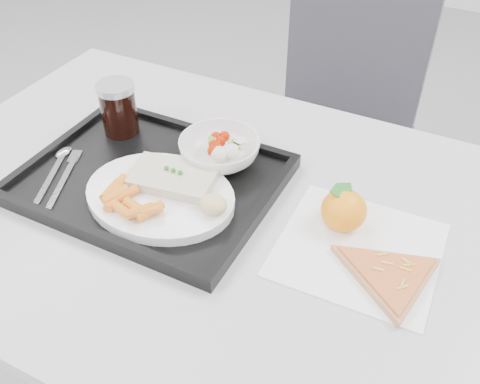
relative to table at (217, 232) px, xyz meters
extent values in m
cube|color=silver|center=(0.00, 0.00, 0.05)|extent=(1.20, 0.80, 0.03)
cylinder|color=#47474C|center=(-0.54, 0.34, -0.32)|extent=(0.04, 0.04, 0.72)
cube|color=#3B3A41|center=(0.00, 0.66, -0.23)|extent=(0.43, 0.43, 0.04)
cube|color=#3B3A41|center=(0.00, 0.85, 0.02)|extent=(0.42, 0.04, 0.46)
cylinder|color=#47474C|center=(-0.18, 0.48, -0.47)|extent=(0.02, 0.02, 0.43)
cylinder|color=#47474C|center=(0.18, 0.48, -0.47)|extent=(0.02, 0.02, 0.43)
cylinder|color=#47474C|center=(-0.18, 0.84, -0.47)|extent=(0.02, 0.02, 0.43)
cylinder|color=#47474C|center=(0.18, 0.84, -0.47)|extent=(0.02, 0.02, 0.43)
cube|color=black|center=(-0.13, 0.00, 0.07)|extent=(0.45, 0.35, 0.01)
cube|color=black|center=(-0.13, 0.16, 0.09)|extent=(0.45, 0.02, 0.01)
cube|color=black|center=(-0.13, -0.17, 0.09)|extent=(0.45, 0.02, 0.01)
cube|color=black|center=(0.08, 0.00, 0.09)|extent=(0.02, 0.32, 0.01)
cube|color=black|center=(-0.35, 0.00, 0.09)|extent=(0.02, 0.32, 0.01)
cylinder|color=white|center=(-0.08, -0.05, 0.09)|extent=(0.27, 0.27, 0.02)
cube|color=beige|center=(-0.08, -0.01, 0.11)|extent=(0.16, 0.11, 0.02)
sphere|color=#236B1C|center=(-0.09, -0.01, 0.12)|extent=(0.01, 0.01, 0.01)
sphere|color=#236B1C|center=(-0.08, -0.01, 0.12)|extent=(0.01, 0.01, 0.01)
sphere|color=#236B1C|center=(-0.06, -0.01, 0.12)|extent=(0.01, 0.01, 0.01)
ellipsoid|color=#D9B77F|center=(0.02, -0.05, 0.12)|extent=(0.06, 0.06, 0.03)
imported|color=white|center=(-0.05, 0.10, 0.11)|extent=(0.15, 0.15, 0.05)
cylinder|color=black|center=(-0.27, 0.10, 0.13)|extent=(0.07, 0.07, 0.10)
cylinder|color=#A5A8AD|center=(-0.27, 0.10, 0.18)|extent=(0.07, 0.07, 0.01)
cube|color=silver|center=(-0.30, -0.09, 0.08)|extent=(0.07, 0.14, 0.00)
ellipsoid|color=silver|center=(-0.33, -0.02, 0.09)|extent=(0.04, 0.05, 0.01)
cube|color=silver|center=(-0.27, -0.09, 0.08)|extent=(0.07, 0.14, 0.00)
cube|color=silver|center=(-0.30, -0.02, 0.08)|extent=(0.03, 0.04, 0.00)
cube|color=white|center=(0.26, 0.01, 0.07)|extent=(0.26, 0.25, 0.00)
ellipsoid|color=#FF5609|center=(0.21, 0.05, 0.10)|extent=(0.08, 0.08, 0.07)
cube|color=#236B1C|center=(0.21, 0.05, 0.13)|extent=(0.05, 0.06, 0.02)
cube|color=#236B1C|center=(0.21, 0.05, 0.13)|extent=(0.05, 0.03, 0.02)
cylinder|color=tan|center=(0.32, -0.03, 0.08)|extent=(0.23, 0.23, 0.01)
cylinder|color=#AF3910|center=(0.32, -0.03, 0.08)|extent=(0.21, 0.21, 0.00)
cube|color=#EABC47|center=(0.31, -0.02, 0.09)|extent=(0.02, 0.01, 0.00)
cube|color=#EABC47|center=(0.34, -0.05, 0.09)|extent=(0.00, 0.02, 0.00)
cube|color=#EABC47|center=(0.34, -0.05, 0.09)|extent=(0.01, 0.02, 0.00)
cube|color=#EABC47|center=(0.30, -0.04, 0.09)|extent=(0.02, 0.01, 0.00)
cube|color=#EABC47|center=(0.33, 0.00, 0.09)|extent=(0.02, 0.01, 0.00)
cube|color=#EABC47|center=(0.34, -0.02, 0.09)|extent=(0.02, 0.00, 0.00)
cube|color=#EABC47|center=(0.34, -0.01, 0.09)|extent=(0.02, 0.01, 0.00)
cube|color=#EABC47|center=(0.30, 0.00, 0.09)|extent=(0.02, 0.01, 0.00)
cylinder|color=orange|center=(-0.07, -0.12, 0.12)|extent=(0.04, 0.05, 0.02)
cylinder|color=orange|center=(-0.14, -0.08, 0.11)|extent=(0.03, 0.05, 0.02)
cylinder|color=orange|center=(-0.09, -0.11, 0.11)|extent=(0.05, 0.03, 0.02)
cylinder|color=orange|center=(-0.06, -0.11, 0.12)|extent=(0.05, 0.05, 0.02)
cylinder|color=orange|center=(-0.06, -0.10, 0.11)|extent=(0.03, 0.05, 0.02)
cylinder|color=orange|center=(-0.11, -0.12, 0.11)|extent=(0.05, 0.03, 0.02)
cylinder|color=orange|center=(-0.14, -0.11, 0.11)|extent=(0.04, 0.05, 0.02)
cylinder|color=orange|center=(-0.15, -0.10, 0.12)|extent=(0.02, 0.05, 0.02)
cylinder|color=orange|center=(-0.12, -0.09, 0.11)|extent=(0.03, 0.05, 0.02)
cylinder|color=orange|center=(-0.13, -0.10, 0.11)|extent=(0.03, 0.05, 0.02)
sphere|color=#A61900|center=(-0.05, 0.08, 0.12)|extent=(0.02, 0.02, 0.02)
sphere|color=#A61900|center=(-0.05, 0.11, 0.12)|extent=(0.02, 0.02, 0.02)
sphere|color=#A61900|center=(-0.05, 0.13, 0.12)|extent=(0.02, 0.02, 0.02)
sphere|color=#A61900|center=(-0.05, 0.09, 0.12)|extent=(0.02, 0.02, 0.02)
sphere|color=#A61900|center=(-0.05, 0.09, 0.12)|extent=(0.02, 0.02, 0.02)
sphere|color=#A61900|center=(-0.06, 0.12, 0.12)|extent=(0.02, 0.02, 0.02)
ellipsoid|color=silver|center=(-0.01, 0.12, 0.12)|extent=(0.03, 0.03, 0.02)
ellipsoid|color=silver|center=(-0.02, 0.10, 0.12)|extent=(0.03, 0.03, 0.02)
ellipsoid|color=silver|center=(-0.04, 0.08, 0.12)|extent=(0.03, 0.03, 0.02)
cube|color=olive|center=(-0.02, 0.12, 0.12)|extent=(0.03, 0.03, 0.00)
cube|color=olive|center=(-0.02, 0.10, 0.12)|extent=(0.03, 0.03, 0.00)
cube|color=olive|center=(-0.06, 0.11, 0.12)|extent=(0.03, 0.03, 0.00)
camera|label=1|loc=(0.36, -0.61, 0.69)|focal=40.00mm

